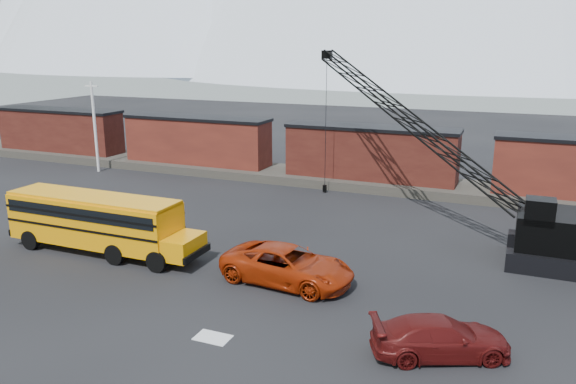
# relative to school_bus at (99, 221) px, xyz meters

# --- Properties ---
(ground) EXTENTS (160.00, 160.00, 0.00)m
(ground) POSITION_rel_school_bus_xyz_m (9.85, -1.82, -1.79)
(ground) COLOR black
(ground) RESTS_ON ground
(gravel_berm) EXTENTS (120.00, 5.00, 0.70)m
(gravel_berm) POSITION_rel_school_bus_xyz_m (9.85, 20.18, -1.44)
(gravel_berm) COLOR #434037
(gravel_berm) RESTS_ON ground
(boxcar_west_far) EXTENTS (13.70, 3.10, 4.17)m
(boxcar_west_far) POSITION_rel_school_bus_xyz_m (-22.15, 20.18, 0.97)
(boxcar_west_far) COLOR #4D1D15
(boxcar_west_far) RESTS_ON gravel_berm
(boxcar_west_near) EXTENTS (13.70, 3.10, 4.17)m
(boxcar_west_near) POSITION_rel_school_bus_xyz_m (-6.15, 20.18, 0.97)
(boxcar_west_near) COLOR #461A14
(boxcar_west_near) RESTS_ON gravel_berm
(boxcar_mid) EXTENTS (13.70, 3.10, 4.17)m
(boxcar_mid) POSITION_rel_school_bus_xyz_m (9.85, 20.18, 0.97)
(boxcar_mid) COLOR #4D1D15
(boxcar_mid) RESTS_ON gravel_berm
(utility_pole) EXTENTS (1.40, 0.24, 8.00)m
(utility_pole) POSITION_rel_school_bus_xyz_m (-14.15, 16.18, 2.36)
(utility_pole) COLOR silver
(utility_pole) RESTS_ON ground
(snow_patch) EXTENTS (1.40, 0.90, 0.02)m
(snow_patch) POSITION_rel_school_bus_xyz_m (10.35, -5.82, -1.78)
(snow_patch) COLOR silver
(snow_patch) RESTS_ON ground
(school_bus) EXTENTS (11.65, 2.65, 3.19)m
(school_bus) POSITION_rel_school_bus_xyz_m (0.00, 0.00, 0.00)
(school_bus) COLOR orange
(school_bus) RESTS_ON ground
(red_pickup) EXTENTS (6.67, 3.54, 1.79)m
(red_pickup) POSITION_rel_school_bus_xyz_m (11.02, 0.17, -0.90)
(red_pickup) COLOR #9C2407
(red_pickup) RESTS_ON ground
(maroon_suv) EXTENTS (5.46, 4.00, 1.47)m
(maroon_suv) POSITION_rel_school_bus_xyz_m (18.70, -3.72, -1.06)
(maroon_suv) COLOR #4F0E0E
(maroon_suv) RESTS_ON ground
(crawler_crane) EXTENTS (19.44, 11.87, 10.88)m
(crawler_crane) POSITION_rel_school_bus_xyz_m (14.49, 12.21, 4.52)
(crawler_crane) COLOR black
(crawler_crane) RESTS_ON ground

